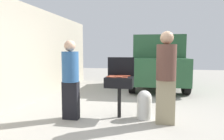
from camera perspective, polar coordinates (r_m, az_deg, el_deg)
name	(u,v)px	position (r m, az deg, el deg)	size (l,w,h in m)	color
ground_plane	(126,115)	(4.69, 3.94, -12.75)	(24.00, 24.00, 0.00)	#9E998E
house_wall_side	(34,54)	(6.40, -21.14, 4.18)	(0.24, 8.00, 2.72)	#B2A893
bbq_grill	(119,83)	(4.38, 2.10, -3.81)	(0.60, 0.44, 0.90)	black
grill_lid_open	(121,66)	(4.56, 2.54, 1.00)	(0.60, 0.05, 0.42)	black
hot_dog_0	(121,76)	(4.48, 2.62, -1.61)	(0.03, 0.03, 0.13)	#C6593D
hot_dog_1	(118,76)	(4.46, 1.80, -1.64)	(0.03, 0.03, 0.13)	#AD4228
hot_dog_2	(124,77)	(4.18, 3.56, -2.12)	(0.03, 0.03, 0.13)	#C6593D
hot_dog_3	(113,77)	(4.22, 0.36, -2.05)	(0.03, 0.03, 0.13)	#C6593D
hot_dog_4	(112,76)	(4.48, 0.04, -1.60)	(0.03, 0.03, 0.13)	#C6593D
hot_dog_5	(125,76)	(4.37, 3.58, -1.79)	(0.03, 0.03, 0.13)	#AD4228
hot_dog_6	(111,77)	(4.32, -0.41, -1.87)	(0.03, 0.03, 0.13)	#C6593D
hot_dog_7	(113,76)	(4.39, 0.16, -1.76)	(0.03, 0.03, 0.13)	#C6593D
hot_dog_8	(118,76)	(4.33, 1.72, -1.85)	(0.03, 0.03, 0.13)	#AD4228
hot_dog_9	(119,77)	(4.26, 2.02, -1.97)	(0.03, 0.03, 0.13)	#C6593D
hot_dog_10	(127,76)	(4.46, 4.14, -1.65)	(0.03, 0.03, 0.13)	#AD4228
hot_dog_11	(116,76)	(4.44, 1.16, -1.68)	(0.03, 0.03, 0.13)	#AD4228
hot_dog_12	(121,77)	(4.23, 2.58, -2.03)	(0.03, 0.03, 0.13)	#B74C33
hot_dog_13	(127,76)	(4.43, 4.37, -1.70)	(0.03, 0.03, 0.13)	#B74C33
hot_dog_14	(109,77)	(4.26, -0.73, -1.97)	(0.03, 0.03, 0.13)	#B74C33
propane_tank	(144,104)	(4.46, 9.15, -9.47)	(0.32, 0.32, 0.62)	silver
person_left	(70,77)	(4.36, -11.70, -1.90)	(0.35, 0.35, 1.69)	black
person_right	(166,74)	(4.12, 15.07, -1.18)	(0.39, 0.39, 1.85)	gray
parked_minivan	(156,62)	(8.46, 12.38, 2.36)	(2.19, 4.48, 2.02)	#234C2D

